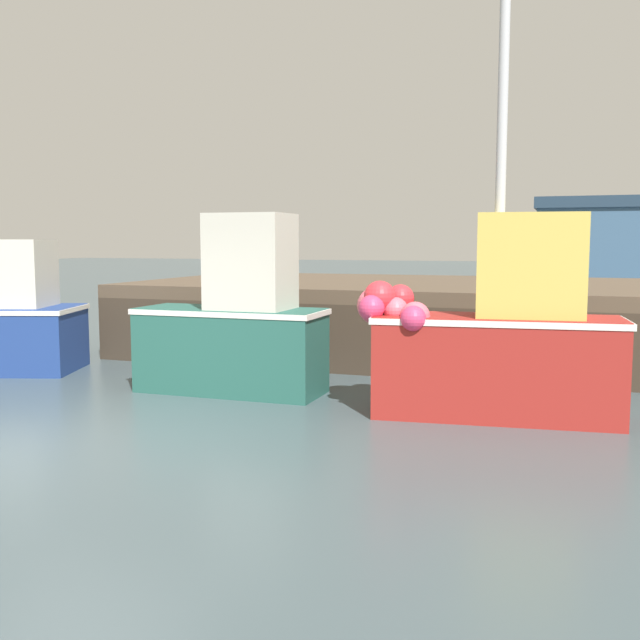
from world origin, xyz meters
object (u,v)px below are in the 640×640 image
object	(u,v)px
fishing_boat_near_right	(236,325)
rowboat	(535,387)
fishing_boat_mid	(496,337)
fishing_boat_near_left	(2,321)

from	to	relation	value
fishing_boat_near_right	rowboat	bearing A→B (deg)	13.03
rowboat	fishing_boat_mid	bearing A→B (deg)	-108.83
fishing_boat_mid	fishing_boat_near_right	bearing A→B (deg)	175.23
fishing_boat_near_left	fishing_boat_mid	world-z (taller)	fishing_boat_mid
fishing_boat_near_right	fishing_boat_mid	size ratio (longest dim) A/B	0.50
fishing_boat_near_left	fishing_boat_mid	distance (m)	8.59
fishing_boat_mid	rowboat	distance (m)	1.64
fishing_boat_near_left	fishing_boat_mid	xyz separation A→B (m)	(8.57, -0.67, 0.17)
fishing_boat_near_left	fishing_boat_near_right	xyz separation A→B (m)	(4.71, -0.34, 0.15)
fishing_boat_near_right	rowboat	world-z (taller)	fishing_boat_near_right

